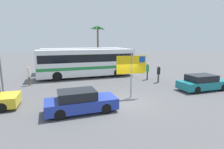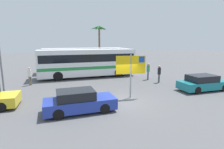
{
  "view_description": "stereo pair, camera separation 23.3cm",
  "coord_description": "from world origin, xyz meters",
  "px_view_note": "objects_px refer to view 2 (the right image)",
  "views": [
    {
      "loc": [
        -4.69,
        -10.9,
        4.14
      ],
      "look_at": [
        0.23,
        3.39,
        1.3
      ],
      "focal_mm": 28.81,
      "sensor_mm": 36.0,
      "label": 1
    },
    {
      "loc": [
        -4.47,
        -10.97,
        4.14
      ],
      "look_at": [
        0.23,
        3.39,
        1.3
      ],
      "focal_mm": 28.81,
      "sensor_mm": 36.0,
      "label": 2
    }
  ],
  "objects_px": {
    "bus_rear_coach": "(85,58)",
    "car_blue": "(79,101)",
    "pedestrian_crossing_lot": "(30,75)",
    "ferry_sign": "(132,67)",
    "pedestrian_by_bus": "(159,72)",
    "bus_front_coach": "(87,62)",
    "pedestrian_near_sign": "(148,70)",
    "car_teal": "(203,83)"
  },
  "relations": [
    {
      "from": "bus_rear_coach",
      "to": "car_blue",
      "type": "bearing_deg",
      "value": -101.02
    },
    {
      "from": "bus_rear_coach",
      "to": "pedestrian_crossing_lot",
      "type": "relative_size",
      "value": 6.32
    },
    {
      "from": "pedestrian_crossing_lot",
      "to": "car_blue",
      "type": "bearing_deg",
      "value": 150.14
    },
    {
      "from": "bus_rear_coach",
      "to": "pedestrian_crossing_lot",
      "type": "distance_m",
      "value": 8.88
    },
    {
      "from": "ferry_sign",
      "to": "pedestrian_by_bus",
      "type": "xyz_separation_m",
      "value": [
        4.66,
        3.6,
        -1.29
      ]
    },
    {
      "from": "bus_front_coach",
      "to": "car_blue",
      "type": "height_order",
      "value": "bus_front_coach"
    },
    {
      "from": "ferry_sign",
      "to": "bus_rear_coach",
      "type": "bearing_deg",
      "value": 100.59
    },
    {
      "from": "bus_rear_coach",
      "to": "pedestrian_near_sign",
      "type": "distance_m",
      "value": 9.36
    },
    {
      "from": "car_teal",
      "to": "pedestrian_crossing_lot",
      "type": "xyz_separation_m",
      "value": [
        -14.15,
        6.45,
        0.38
      ]
    },
    {
      "from": "car_teal",
      "to": "bus_front_coach",
      "type": "bearing_deg",
      "value": 134.14
    },
    {
      "from": "ferry_sign",
      "to": "pedestrian_near_sign",
      "type": "height_order",
      "value": "ferry_sign"
    },
    {
      "from": "bus_front_coach",
      "to": "bus_rear_coach",
      "type": "height_order",
      "value": "same"
    },
    {
      "from": "pedestrian_near_sign",
      "to": "pedestrian_crossing_lot",
      "type": "bearing_deg",
      "value": 24.61
    },
    {
      "from": "car_teal",
      "to": "car_blue",
      "type": "height_order",
      "value": "same"
    },
    {
      "from": "ferry_sign",
      "to": "car_blue",
      "type": "xyz_separation_m",
      "value": [
        -4.0,
        -1.48,
        -1.69
      ]
    },
    {
      "from": "bus_rear_coach",
      "to": "ferry_sign",
      "type": "relative_size",
      "value": 3.39
    },
    {
      "from": "bus_rear_coach",
      "to": "pedestrian_crossing_lot",
      "type": "xyz_separation_m",
      "value": [
        -6.24,
        -6.27,
        -0.77
      ]
    },
    {
      "from": "ferry_sign",
      "to": "pedestrian_crossing_lot",
      "type": "xyz_separation_m",
      "value": [
        -7.49,
        6.42,
        -1.31
      ]
    },
    {
      "from": "bus_rear_coach",
      "to": "pedestrian_by_bus",
      "type": "height_order",
      "value": "bus_rear_coach"
    },
    {
      "from": "pedestrian_crossing_lot",
      "to": "pedestrian_near_sign",
      "type": "height_order",
      "value": "pedestrian_near_sign"
    },
    {
      "from": "car_teal",
      "to": "pedestrian_near_sign",
      "type": "xyz_separation_m",
      "value": [
        -2.34,
        5.23,
        0.44
      ]
    },
    {
      "from": "ferry_sign",
      "to": "pedestrian_by_bus",
      "type": "distance_m",
      "value": 6.03
    },
    {
      "from": "car_teal",
      "to": "pedestrian_near_sign",
      "type": "relative_size",
      "value": 2.42
    },
    {
      "from": "pedestrian_by_bus",
      "to": "bus_rear_coach",
      "type": "bearing_deg",
      "value": 169.1
    },
    {
      "from": "ferry_sign",
      "to": "pedestrian_by_bus",
      "type": "height_order",
      "value": "ferry_sign"
    },
    {
      "from": "car_blue",
      "to": "bus_front_coach",
      "type": "bearing_deg",
      "value": 75.84
    },
    {
      "from": "bus_front_coach",
      "to": "pedestrian_crossing_lot",
      "type": "bearing_deg",
      "value": -158.15
    },
    {
      "from": "pedestrian_by_bus",
      "to": "pedestrian_crossing_lot",
      "type": "distance_m",
      "value": 12.47
    },
    {
      "from": "pedestrian_by_bus",
      "to": "pedestrian_near_sign",
      "type": "bearing_deg",
      "value": 148.13
    },
    {
      "from": "pedestrian_near_sign",
      "to": "car_blue",
      "type": "bearing_deg",
      "value": 69.27
    },
    {
      "from": "bus_front_coach",
      "to": "pedestrian_by_bus",
      "type": "height_order",
      "value": "bus_front_coach"
    },
    {
      "from": "bus_rear_coach",
      "to": "pedestrian_by_bus",
      "type": "xyz_separation_m",
      "value": [
        5.9,
        -9.08,
        -0.75
      ]
    },
    {
      "from": "car_teal",
      "to": "pedestrian_by_bus",
      "type": "bearing_deg",
      "value": 119.91
    },
    {
      "from": "car_blue",
      "to": "pedestrian_crossing_lot",
      "type": "xyz_separation_m",
      "value": [
        -3.48,
        7.91,
        0.38
      ]
    },
    {
      "from": "bus_front_coach",
      "to": "car_blue",
      "type": "xyz_separation_m",
      "value": [
        -2.43,
        -10.28,
        -1.15
      ]
    },
    {
      "from": "bus_front_coach",
      "to": "pedestrian_near_sign",
      "type": "xyz_separation_m",
      "value": [
        5.9,
        -3.59,
        -0.7
      ]
    },
    {
      "from": "bus_front_coach",
      "to": "bus_rear_coach",
      "type": "xyz_separation_m",
      "value": [
        0.33,
        3.9,
        0.0
      ]
    },
    {
      "from": "bus_front_coach",
      "to": "pedestrian_crossing_lot",
      "type": "relative_size",
      "value": 6.32
    },
    {
      "from": "bus_rear_coach",
      "to": "car_teal",
      "type": "bearing_deg",
      "value": -58.15
    },
    {
      "from": "bus_rear_coach",
      "to": "car_teal",
      "type": "height_order",
      "value": "bus_rear_coach"
    },
    {
      "from": "ferry_sign",
      "to": "pedestrian_crossing_lot",
      "type": "distance_m",
      "value": 9.95
    },
    {
      "from": "bus_rear_coach",
      "to": "car_teal",
      "type": "distance_m",
      "value": 15.02
    }
  ]
}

